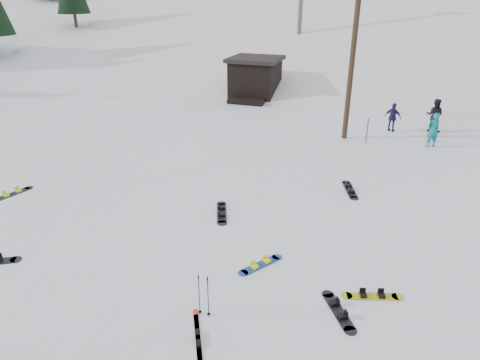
% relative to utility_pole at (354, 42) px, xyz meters
% --- Properties ---
extents(ground, '(200.00, 200.00, 0.00)m').
position_rel_utility_pole_xyz_m(ground, '(-2.00, -14.00, -4.68)').
color(ground, white).
rests_on(ground, ground).
extents(ski_slope, '(60.00, 85.24, 65.97)m').
position_rel_utility_pole_xyz_m(ski_slope, '(-2.00, 41.00, -16.68)').
color(ski_slope, white).
rests_on(ski_slope, ground).
extents(ridge_left, '(47.54, 95.03, 58.38)m').
position_rel_utility_pole_xyz_m(ridge_left, '(-38.00, 34.00, -15.68)').
color(ridge_left, white).
rests_on(ridge_left, ground).
extents(treeline_left, '(20.00, 64.00, 10.00)m').
position_rel_utility_pole_xyz_m(treeline_left, '(-36.00, 26.00, -4.68)').
color(treeline_left, black).
rests_on(treeline_left, ground).
extents(treeline_crest, '(50.00, 6.00, 10.00)m').
position_rel_utility_pole_xyz_m(treeline_crest, '(-2.00, 72.00, -4.68)').
color(treeline_crest, black).
rests_on(treeline_crest, ski_slope).
extents(utility_pole, '(2.00, 0.26, 9.00)m').
position_rel_utility_pole_xyz_m(utility_pole, '(0.00, 0.00, 0.00)').
color(utility_pole, '#3A2819').
rests_on(utility_pole, ground).
extents(trail_sign, '(0.50, 0.09, 1.85)m').
position_rel_utility_pole_xyz_m(trail_sign, '(1.10, -0.42, -3.41)').
color(trail_sign, '#595B60').
rests_on(trail_sign, ground).
extents(lift_hut, '(3.40, 4.10, 2.75)m').
position_rel_utility_pole_xyz_m(lift_hut, '(-7.00, 6.94, -3.32)').
color(lift_hut, black).
rests_on(lift_hut, ground).
extents(hero_snowboard, '(0.94, 1.30, 0.10)m').
position_rel_utility_pole_xyz_m(hero_snowboard, '(-0.82, -12.00, -4.65)').
color(hero_snowboard, navy).
rests_on(hero_snowboard, ground).
extents(hero_skis, '(1.03, 1.77, 0.10)m').
position_rel_utility_pole_xyz_m(hero_skis, '(-1.29, -15.09, -4.65)').
color(hero_skis, red).
rests_on(hero_skis, ground).
extents(ski_poles, '(0.30, 0.08, 1.10)m').
position_rel_utility_pole_xyz_m(ski_poles, '(-1.49, -14.30, -4.12)').
color(ski_poles, black).
rests_on(ski_poles, ground).
extents(board_scatter_b, '(0.85, 1.60, 0.12)m').
position_rel_utility_pole_xyz_m(board_scatter_b, '(-2.93, -9.57, -4.65)').
color(board_scatter_b, black).
rests_on(board_scatter_b, ground).
extents(board_scatter_c, '(0.62, 1.55, 0.11)m').
position_rel_utility_pole_xyz_m(board_scatter_c, '(-10.79, -10.79, -4.65)').
color(board_scatter_c, black).
rests_on(board_scatter_c, ground).
extents(board_scatter_d, '(0.96, 1.38, 0.11)m').
position_rel_utility_pole_xyz_m(board_scatter_d, '(1.46, -13.17, -4.65)').
color(board_scatter_d, black).
rests_on(board_scatter_d, ground).
extents(board_scatter_e, '(1.47, 0.66, 0.11)m').
position_rel_utility_pole_xyz_m(board_scatter_e, '(2.17, -12.34, -4.65)').
color(board_scatter_e, '#C5C515').
rests_on(board_scatter_e, ground).
extents(board_scatter_f, '(0.76, 1.64, 0.12)m').
position_rel_utility_pole_xyz_m(board_scatter_f, '(0.97, -6.28, -4.65)').
color(board_scatter_f, black).
rests_on(board_scatter_f, ground).
extents(skier_teal, '(0.73, 0.64, 1.67)m').
position_rel_utility_pole_xyz_m(skier_teal, '(4.08, 0.02, -3.85)').
color(skier_teal, '#0D7884').
rests_on(skier_teal, ground).
extents(skier_dark, '(1.00, 0.86, 1.75)m').
position_rel_utility_pole_xyz_m(skier_dark, '(4.28, 2.71, -3.80)').
color(skier_dark, black).
rests_on(skier_dark, ground).
extents(skier_navy, '(0.96, 0.63, 1.52)m').
position_rel_utility_pole_xyz_m(skier_navy, '(2.23, 1.98, -3.92)').
color(skier_navy, '#1B1C45').
rests_on(skier_navy, ground).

